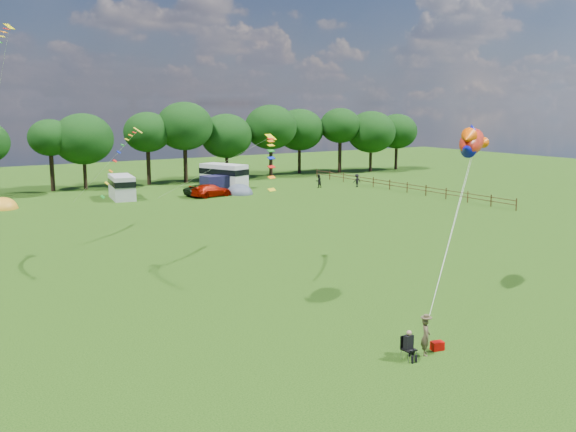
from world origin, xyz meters
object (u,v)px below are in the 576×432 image
campervan_d (224,175)px  tent_greyblue (239,194)px  camp_chair (408,342)px  car_c (211,191)px  campervan_c (122,186)px  car_d (205,190)px  walker_b (357,181)px  kite_flyer (426,336)px  walker_a (319,181)px  fish_kite (471,142)px  tent_orange (3,209)px

campervan_d → tent_greyblue: bearing=149.8°
camp_chair → car_c: bearing=72.6°
campervan_c → camp_chair: bearing=-175.7°
car_d → walker_b: walker_b is taller
camp_chair → walker_b: bearing=52.5°
kite_flyer → walker_a: 52.25m
campervan_c → walker_a: bearing=-90.0°
car_c → kite_flyer: bearing=155.3°
fish_kite → campervan_d: bearing=45.8°
car_c → walker_b: bearing=-105.7°
walker_a → car_c: bearing=-4.1°
tent_orange → walker_a: (34.81, -3.50, 0.79)m
fish_kite → camp_chair: bearing=176.7°
camp_chair → walker_b: 53.65m
campervan_d → car_d: bearing=114.1°
car_d → tent_orange: size_ratio=1.48×
kite_flyer → fish_kite: fish_kite is taller
tent_orange → walker_a: 35.00m
car_d → campervan_c: size_ratio=0.85×
tent_orange → tent_greyblue: 24.38m
car_c → tent_greyblue: (3.60, 0.21, -0.66)m
campervan_c → tent_orange: (-11.86, -0.29, -1.33)m
kite_flyer → walker_b: 53.10m
tent_greyblue → tent_orange: bearing=172.5°
car_c → campervan_d: bearing=-47.2°
car_d → walker_a: 14.55m
campervan_c → tent_greyblue: size_ratio=1.63×
car_c → tent_orange: size_ratio=1.46×
camp_chair → walker_a: 52.73m
fish_kite → walker_b: fish_kite is taller
tent_greyblue → walker_b: 15.22m
campervan_d → tent_greyblue: size_ratio=1.92×
walker_b → walker_a: bearing=-21.4°
car_d → campervan_d: (4.81, 4.79, 0.91)m
walker_a → tent_orange: bearing=-9.4°
car_c → tent_greyblue: 3.67m
walker_a → walker_b: size_ratio=1.02×
campervan_d → camp_chair: campervan_d is taller
campervan_d → fish_kite: 47.83m
campervan_c → walker_b: (27.36, -5.63, -0.56)m
walker_a → walker_b: walker_a is taller
camp_chair → walker_a: bearing=57.5°
campervan_c → walker_b: campervan_c is taller
car_c → tent_greyblue: car_c is taller
campervan_d → fish_kite: bearing=147.9°
kite_flyer → fish_kite: (7.34, 4.69, 7.36)m
fish_kite → walker_b: size_ratio=2.16×
campervan_c → fish_kite: (3.91, -44.19, 6.79)m
fish_kite → walker_a: bearing=32.0°
car_d → tent_orange: car_d is taller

